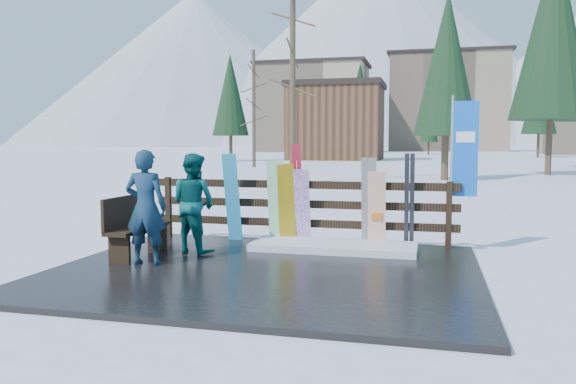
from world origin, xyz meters
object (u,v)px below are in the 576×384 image
(bench, at_px, (135,224))
(person_front, at_px, (146,207))
(snowboard_2, at_px, (287,204))
(snowboard_1, at_px, (276,202))
(snowboard_4, at_px, (369,203))
(rental_flag, at_px, (462,155))
(snowboard_3, at_px, (302,207))
(person_back, at_px, (193,203))
(snowboard_0, at_px, (232,198))
(snowboard_5, at_px, (377,210))

(bench, distance_m, person_front, 0.79)
(snowboard_2, bearing_deg, snowboard_1, 180.00)
(snowboard_4, height_order, rental_flag, rental_flag)
(bench, height_order, snowboard_3, snowboard_3)
(snowboard_2, height_order, person_back, person_back)
(snowboard_0, bearing_deg, snowboard_2, 0.00)
(snowboard_4, distance_m, person_back, 2.98)
(snowboard_0, height_order, person_front, person_front)
(snowboard_4, bearing_deg, snowboard_5, 0.00)
(snowboard_1, relative_size, snowboard_3, 1.10)
(snowboard_5, relative_size, person_front, 0.78)
(snowboard_3, xyz_separation_m, snowboard_4, (1.17, -0.00, 0.11))
(bench, bearing_deg, snowboard_5, 23.82)
(snowboard_5, relative_size, rental_flag, 0.51)
(snowboard_1, relative_size, person_back, 0.92)
(snowboard_0, relative_size, snowboard_5, 1.24)
(bench, distance_m, rental_flag, 5.52)
(snowboard_1, xyz_separation_m, snowboard_3, (0.48, 0.00, -0.07))
(snowboard_3, height_order, rental_flag, rental_flag)
(snowboard_3, relative_size, rental_flag, 0.52)
(person_back, bearing_deg, snowboard_1, -115.12)
(bench, height_order, person_back, person_back)
(bench, bearing_deg, person_front, -47.56)
(snowboard_2, bearing_deg, snowboard_5, 0.00)
(snowboard_2, bearing_deg, snowboard_4, 0.00)
(snowboard_1, distance_m, snowboard_4, 1.65)
(snowboard_2, relative_size, person_front, 0.85)
(snowboard_0, height_order, snowboard_3, snowboard_0)
(bench, bearing_deg, snowboard_3, 34.42)
(snowboard_0, height_order, snowboard_2, snowboard_0)
(person_front, bearing_deg, person_back, -113.18)
(person_front, bearing_deg, bench, -53.31)
(bench, height_order, snowboard_1, snowboard_1)
(rental_flag, bearing_deg, snowboard_3, -174.28)
(snowboard_3, bearing_deg, snowboard_2, -180.00)
(person_front, bearing_deg, rental_flag, -157.88)
(snowboard_0, bearing_deg, snowboard_4, 0.00)
(snowboard_4, distance_m, person_front, 3.74)
(snowboard_2, relative_size, person_back, 0.89)
(snowboard_1, height_order, snowboard_3, snowboard_1)
(snowboard_4, height_order, person_back, person_back)
(snowboard_5, xyz_separation_m, rental_flag, (1.39, 0.27, 0.95))
(snowboard_0, relative_size, snowboard_4, 1.05)
(person_back, bearing_deg, snowboard_4, -138.78)
(snowboard_5, xyz_separation_m, person_front, (-3.20, -2.15, 0.19))
(bench, bearing_deg, snowboard_4, 24.62)
(snowboard_3, bearing_deg, rental_flag, 5.72)
(snowboard_4, relative_size, person_front, 0.92)
(snowboard_0, distance_m, snowboard_2, 1.03)
(snowboard_0, bearing_deg, bench, -123.12)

